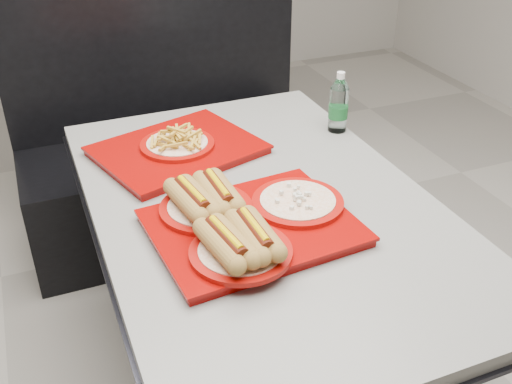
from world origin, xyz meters
name	(u,v)px	position (x,y,z in m)	size (l,w,h in m)	color
diner_table	(263,249)	(0.00, 0.00, 0.58)	(0.92, 1.42, 0.75)	black
booth_bench	(169,147)	(0.00, 1.09, 0.40)	(1.30, 0.57, 1.35)	black
tray_near	(244,221)	(-0.10, -0.13, 0.79)	(0.53, 0.45, 0.11)	#820503
tray_far	(177,146)	(-0.14, 0.36, 0.78)	(0.56, 0.50, 0.09)	#820503
water_bottle	(339,106)	(0.41, 0.32, 0.84)	(0.07, 0.07, 0.21)	silver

